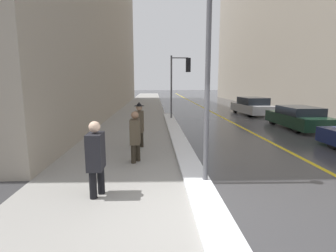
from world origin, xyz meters
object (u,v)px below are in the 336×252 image
(lamp_post, at_px, (208,57))
(pedestrian_trailing, at_px, (96,155))
(traffic_light_near, at_px, (181,74))
(parked_car_silver, at_px, (252,106))
(pedestrian_nearside, at_px, (135,134))
(parked_car_dark_green, at_px, (298,118))
(pedestrian_in_glasses, at_px, (139,123))

(lamp_post, height_order, pedestrian_trailing, lamp_post)
(lamp_post, relative_size, pedestrian_trailing, 3.05)
(traffic_light_near, height_order, parked_car_silver, traffic_light_near)
(pedestrian_nearside, height_order, parked_car_dark_green, pedestrian_nearside)
(traffic_light_near, bearing_deg, pedestrian_trailing, -103.82)
(lamp_post, relative_size, parked_car_silver, 1.12)
(pedestrian_trailing, bearing_deg, parked_car_dark_green, 132.26)
(lamp_post, height_order, traffic_light_near, lamp_post)
(traffic_light_near, xyz_separation_m, parked_car_dark_green, (6.04, -3.66, -2.46))
(lamp_post, relative_size, pedestrian_in_glasses, 2.90)
(pedestrian_in_glasses, distance_m, parked_car_silver, 13.16)
(traffic_light_near, distance_m, pedestrian_in_glasses, 8.26)
(pedestrian_in_glasses, distance_m, parked_car_dark_green, 9.29)
(parked_car_dark_green, bearing_deg, traffic_light_near, 59.22)
(traffic_light_near, bearing_deg, parked_car_silver, 24.78)
(pedestrian_in_glasses, xyz_separation_m, parked_car_silver, (8.21, 10.28, -0.33))
(pedestrian_nearside, relative_size, pedestrian_in_glasses, 0.91)
(parked_car_dark_green, relative_size, parked_car_silver, 0.98)
(pedestrian_nearside, bearing_deg, pedestrian_trailing, -15.23)
(lamp_post, xyz_separation_m, parked_car_dark_green, (6.59, 7.64, -2.47))
(pedestrian_nearside, bearing_deg, lamp_post, 44.85)
(pedestrian_trailing, bearing_deg, pedestrian_nearside, 164.77)
(lamp_post, relative_size, parked_car_dark_green, 1.15)
(pedestrian_trailing, distance_m, parked_car_silver, 17.06)
(pedestrian_nearside, relative_size, parked_car_dark_green, 0.36)
(parked_car_dark_green, distance_m, parked_car_silver, 6.30)
(traffic_light_near, height_order, pedestrian_in_glasses, traffic_light_near)
(lamp_post, height_order, pedestrian_nearside, lamp_post)
(lamp_post, bearing_deg, traffic_light_near, 87.20)
(parked_car_silver, bearing_deg, parked_car_dark_green, 178.30)
(lamp_post, bearing_deg, pedestrian_trailing, -166.40)
(lamp_post, xyz_separation_m, pedestrian_nearside, (-1.83, 1.84, -2.15))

